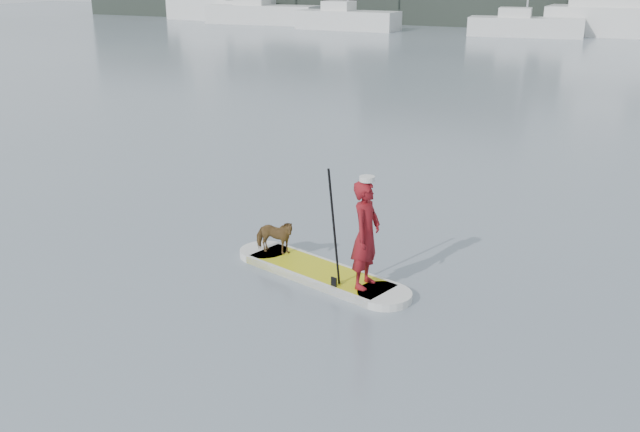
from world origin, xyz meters
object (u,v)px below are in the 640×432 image
at_px(paddleboard, 320,273).
at_px(sailboat_d, 525,24).
at_px(sailboat_c, 347,18).
at_px(sailboat_b, 262,12).
at_px(motor_yacht_a, 632,6).
at_px(dog, 274,236).
at_px(paddler, 366,235).

bearing_deg(paddleboard, sailboat_d, 112.22).
xyz_separation_m(paddleboard, sailboat_c, (-17.36, 41.92, 0.76)).
distance_m(sailboat_b, motor_yacht_a, 28.23).
bearing_deg(dog, sailboat_b, 23.32).
relative_size(paddleboard, sailboat_b, 0.23).
bearing_deg(sailboat_d, motor_yacht_a, 17.69).
relative_size(paddleboard, paddler, 1.99).
bearing_deg(dog, sailboat_c, 15.11).
bearing_deg(sailboat_b, sailboat_c, -18.77).
xyz_separation_m(dog, sailboat_b, (-25.01, 43.81, 0.54)).
distance_m(paddleboard, motor_yacht_a, 45.02).
bearing_deg(paddleboard, motor_yacht_a, 103.58).
relative_size(sailboat_b, sailboat_c, 1.25).
distance_m(paddler, sailboat_c, 45.93).
distance_m(paddler, sailboat_d, 42.58).
bearing_deg(sailboat_d, dog, -91.88).
height_order(paddler, sailboat_b, sailboat_b).
bearing_deg(motor_yacht_a, sailboat_c, -169.33).
bearing_deg(sailboat_c, paddler, -65.15).
bearing_deg(motor_yacht_a, sailboat_d, -153.96).
bearing_deg(sailboat_b, paddler, -63.42).
bearing_deg(sailboat_c, sailboat_d, 1.95).
bearing_deg(sailboat_b, motor_yacht_a, -2.88).
bearing_deg(motor_yacht_a, dog, -92.15).
relative_size(dog, sailboat_b, 0.05).
bearing_deg(dog, sailboat_d, -1.86).
relative_size(paddleboard, sailboat_c, 0.29).
bearing_deg(sailboat_b, sailboat_d, -10.03).
distance_m(paddler, dog, 1.94).
height_order(paddleboard, paddler, paddler).
xyz_separation_m(paddler, sailboat_b, (-26.81, 44.34, 0.03)).
bearing_deg(sailboat_c, paddleboard, -66.01).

